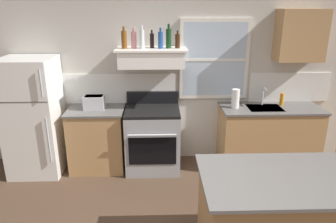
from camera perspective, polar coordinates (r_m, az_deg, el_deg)
name	(u,v)px	position (r m, az deg, el deg)	size (l,w,h in m)	color
back_wall	(171,73)	(4.64, 0.61, 7.06)	(5.40, 0.11, 2.70)	beige
refrigerator	(34,117)	(4.74, -23.21, -0.92)	(0.70, 0.72, 1.64)	white
counter_left_of_stove	(98,139)	(4.69, -12.63, -4.82)	(0.79, 0.63, 0.91)	tan
toaster	(94,102)	(4.51, -13.26, 1.67)	(0.30, 0.20, 0.19)	silver
stove_range	(153,138)	(4.57, -2.78, -4.90)	(0.76, 0.69, 1.09)	#9EA0A5
range_hood_shelf	(152,57)	(4.33, -3.00, 9.82)	(0.96, 0.52, 0.24)	white
bottle_amber_wine	(124,39)	(4.30, -7.99, 12.85)	(0.07, 0.07, 0.28)	brown
bottle_rose_pink	(134,40)	(4.31, -6.23, 12.83)	(0.07, 0.07, 0.27)	#C67F84
bottle_clear_tall	(142,39)	(4.26, -4.75, 13.02)	(0.06, 0.06, 0.31)	silver
bottle_balsamic_dark	(152,40)	(4.32, -2.93, 12.77)	(0.06, 0.06, 0.24)	black
bottle_blue_liqueur	(161,40)	(4.27, -1.36, 12.89)	(0.07, 0.07, 0.27)	#1E478C
bottle_dark_green_wine	(169,38)	(4.29, 0.13, 13.19)	(0.07, 0.07, 0.32)	#143819
bottle_brown_stout	(177,41)	(4.30, 1.73, 12.71)	(0.06, 0.06, 0.23)	#381E0F
counter_right_with_sink	(268,136)	(4.88, 17.69, -4.33)	(1.43, 0.63, 0.91)	tan
sink_faucet	(263,94)	(4.73, 16.92, 3.11)	(0.03, 0.17, 0.28)	silver
paper_towel_roll	(235,99)	(4.53, 12.15, 2.32)	(0.11, 0.11, 0.27)	white
dish_soap_bottle	(282,99)	(4.85, 19.95, 2.13)	(0.06, 0.06, 0.18)	orange
kitchen_island	(277,221)	(3.14, 19.18, -18.28)	(1.40, 0.90, 0.91)	tan
upper_cabinet_right	(300,35)	(4.79, 22.93, 12.61)	(0.64, 0.32, 0.70)	tan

